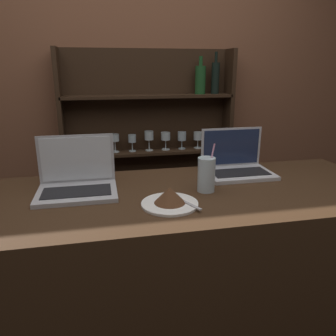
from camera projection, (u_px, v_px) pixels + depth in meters
bar_counter at (167, 294)px, 1.53m from camera, size 1.99×0.70×1.01m
back_wall at (134, 91)px, 2.44m from camera, size 7.00×0.06×2.70m
back_shelf at (150, 156)px, 2.53m from camera, size 1.26×0.18×1.65m
laptop_near at (77, 181)px, 1.39m from camera, size 0.33×0.24×0.23m
laptop_far at (236, 164)px, 1.63m from camera, size 0.32×0.23×0.22m
cake_plate at (170, 198)px, 1.26m from camera, size 0.22×0.22×0.07m
water_glass at (206, 174)px, 1.39m from camera, size 0.07×0.07×0.21m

